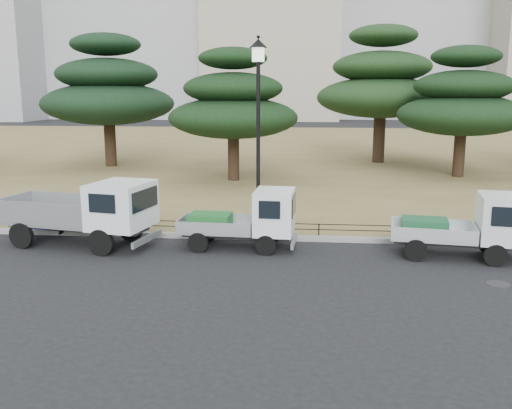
# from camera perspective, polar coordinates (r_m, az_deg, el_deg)

# --- Properties ---
(ground) EXTENTS (220.00, 220.00, 0.00)m
(ground) POSITION_cam_1_polar(r_m,az_deg,el_deg) (16.33, -0.68, -5.85)
(ground) COLOR black
(lawn) EXTENTS (120.00, 56.00, 0.15)m
(lawn) POSITION_cam_1_polar(r_m,az_deg,el_deg) (46.39, 3.41, 5.43)
(lawn) COLOR olive
(lawn) RESTS_ON ground
(curb) EXTENTS (120.00, 0.25, 0.16)m
(curb) POSITION_cam_1_polar(r_m,az_deg,el_deg) (18.80, 0.18, -3.29)
(curb) COLOR gray
(curb) RESTS_ON ground
(truck_large) EXTENTS (5.04, 2.74, 2.08)m
(truck_large) POSITION_cam_1_polar(r_m,az_deg,el_deg) (18.63, -16.65, -0.50)
(truck_large) COLOR black
(truck_large) RESTS_ON ground
(truck_kei_front) EXTENTS (3.58, 1.68, 1.86)m
(truck_kei_front) POSITION_cam_1_polar(r_m,az_deg,el_deg) (17.59, -0.95, -1.48)
(truck_kei_front) COLOR black
(truck_kei_front) RESTS_ON ground
(truck_kei_rear) EXTENTS (3.82, 2.03, 1.91)m
(truck_kei_rear) POSITION_cam_1_polar(r_m,az_deg,el_deg) (17.70, 20.34, -2.03)
(truck_kei_rear) COLOR black
(truck_kei_rear) RESTS_ON ground
(street_lamp) EXTENTS (0.56, 0.56, 6.27)m
(street_lamp) POSITION_cam_1_polar(r_m,az_deg,el_deg) (18.50, 0.22, 9.97)
(street_lamp) COLOR black
(street_lamp) RESTS_ON lawn
(pipe_fence) EXTENTS (38.00, 0.04, 0.40)m
(pipe_fence) POSITION_cam_1_polar(r_m,az_deg,el_deg) (18.86, 0.22, -2.12)
(pipe_fence) COLOR black
(pipe_fence) RESTS_ON lawn
(tarp_pile) EXTENTS (1.53, 1.29, 0.88)m
(tarp_pile) POSITION_cam_1_polar(r_m,az_deg,el_deg) (21.41, -20.77, -1.07)
(tarp_pile) COLOR #1917B2
(tarp_pile) RESTS_ON lawn
(manhole) EXTENTS (0.60, 0.60, 0.01)m
(manhole) POSITION_cam_1_polar(r_m,az_deg,el_deg) (15.85, 23.08, -7.31)
(manhole) COLOR #2D2D30
(manhole) RESTS_ON ground
(pine_west_near) EXTENTS (8.11, 8.11, 8.11)m
(pine_west_near) POSITION_cam_1_polar(r_m,az_deg,el_deg) (36.91, -14.61, 10.97)
(pine_west_near) COLOR black
(pine_west_near) RESTS_ON lawn
(pine_center_left) EXTENTS (6.75, 6.75, 6.87)m
(pine_center_left) POSITION_cam_1_polar(r_m,az_deg,el_deg) (30.04, -2.30, 9.97)
(pine_center_left) COLOR black
(pine_center_left) RESTS_ON lawn
(pine_center_right) EXTENTS (8.31, 8.31, 8.81)m
(pine_center_right) POSITION_cam_1_polar(r_m,az_deg,el_deg) (38.58, 12.42, 11.71)
(pine_center_right) COLOR black
(pine_center_right) RESTS_ON lawn
(pine_east_near) EXTENTS (6.98, 6.98, 7.05)m
(pine_east_near) POSITION_cam_1_polar(r_m,az_deg,el_deg) (33.21, 19.98, 9.61)
(pine_east_near) COLOR black
(pine_east_near) RESTS_ON lawn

